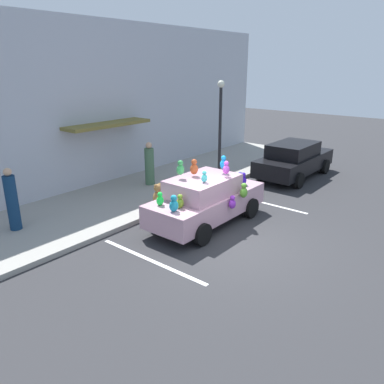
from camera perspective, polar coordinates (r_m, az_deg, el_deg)
The scene contains 11 objects.
ground_plane at distance 10.71m, azimuth 5.75°, elevation -7.68°, with size 60.00×60.00×0.00m, color #2D2D30.
sidewalk at distance 13.83m, azimuth -11.71°, elevation -1.42°, with size 24.00×4.00×0.15m, color gray.
storefront_building at distance 14.85m, azimuth -17.86°, elevation 11.86°, with size 24.00×1.25×6.40m.
parking_stripe_front at distance 13.93m, azimuth 10.29°, elevation -1.49°, with size 0.12×3.60×0.01m, color silver.
parking_stripe_rear at distance 9.83m, azimuth -6.19°, elevation -10.24°, with size 0.12×3.60×0.01m, color silver.
plush_covered_car at distance 11.61m, azimuth 2.13°, elevation -1.11°, with size 4.18×1.97×2.10m.
parked_sedan_behind at distance 17.17m, azimuth 15.16°, elevation 4.76°, with size 4.56×1.97×1.54m.
teddy_bear_on_sidewalk at distance 12.99m, azimuth -5.17°, elevation -0.44°, with size 0.39×0.33×0.75m.
street_lamp_post at distance 15.34m, azimuth 4.28°, elevation 10.63°, with size 0.28×0.28×4.01m.
pedestrian_near_shopfront at distance 15.15m, azimuth -6.44°, elevation 4.08°, with size 0.37×0.37×1.71m.
pedestrian_walking_past at distance 12.01m, azimuth -25.54°, elevation -1.25°, with size 0.34×0.34×1.86m.
Camera 1 is at (-8.06, -5.22, 4.75)m, focal length 35.30 mm.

